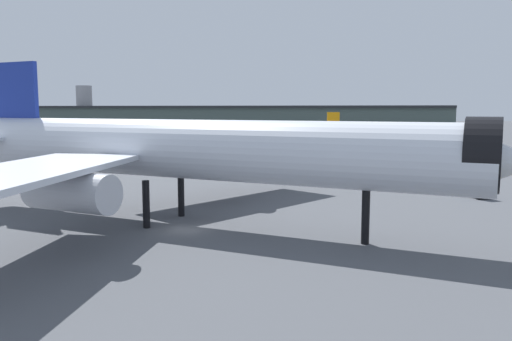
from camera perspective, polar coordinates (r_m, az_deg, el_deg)
The scene contains 5 objects.
ground at distance 48.67m, azimuth -7.79°, elevation -6.57°, with size 900.00×900.00×0.00m, color #4C4F54.
airliner_near_gate at distance 50.31m, azimuth -8.07°, elevation 2.23°, with size 60.68×54.38×16.46m.
airliner_far_taxiway at distance 155.74m, azimuth 3.82°, elevation 4.37°, with size 35.43×31.70×10.16m.
terminal_building at distance 273.89m, azimuth -3.77°, elevation 5.88°, with size 226.36×37.87×23.94m.
baggage_tug_wing at distance 70.96m, azimuth 23.32°, elevation -2.03°, with size 3.00×3.58×1.85m.
Camera 1 is at (14.98, -44.92, 11.27)m, focal length 36.17 mm.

